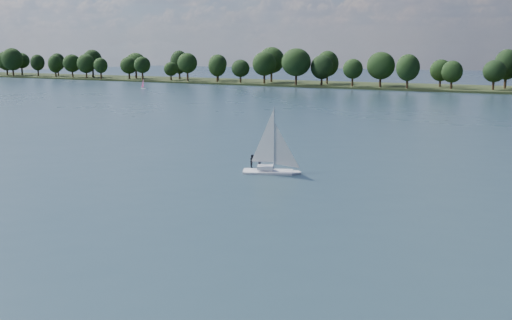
{
  "coord_description": "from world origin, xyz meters",
  "views": [
    {
      "loc": [
        42.49,
        -18.85,
        14.25
      ],
      "look_at": [
        11.81,
        34.72,
        2.5
      ],
      "focal_mm": 40.0,
      "sensor_mm": 36.0,
      "label": 1
    }
  ],
  "objects": [
    {
      "name": "dinghy_pink",
      "position": [
        -107.54,
        154.4,
        0.97
      ],
      "size": [
        2.62,
        1.15,
        4.11
      ],
      "rotation": [
        0.0,
        0.0,
        -0.05
      ],
      "color": "white",
      "rests_on": "ground"
    },
    {
      "name": "far_shore",
      "position": [
        0.0,
        212.0,
        0.0
      ],
      "size": [
        660.0,
        40.0,
        1.5
      ],
      "primitive_type": "cube",
      "color": "black",
      "rests_on": "ground"
    },
    {
      "name": "sailboat",
      "position": [
        10.82,
        39.43,
        2.32
      ],
      "size": [
        6.49,
        4.17,
        8.31
      ],
      "rotation": [
        0.0,
        0.0,
        0.42
      ],
      "color": "white",
      "rests_on": "ground"
    },
    {
      "name": "ground",
      "position": [
        0.0,
        100.0,
        0.0
      ],
      "size": [
        700.0,
        700.0,
        0.0
      ],
      "primitive_type": "plane",
      "color": "#233342",
      "rests_on": "ground"
    },
    {
      "name": "pontoon",
      "position": [
        -157.93,
        194.34,
        0.0
      ],
      "size": [
        4.1,
        2.2,
        0.5
      ],
      "primitive_type": "cube",
      "rotation": [
        0.0,
        0.0,
        0.05
      ],
      "color": "#525456",
      "rests_on": "ground"
    },
    {
      "name": "treeline",
      "position": [
        -16.55,
        208.61,
        8.05
      ],
      "size": [
        562.86,
        73.94,
        18.16
      ],
      "color": "black",
      "rests_on": "ground"
    }
  ]
}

